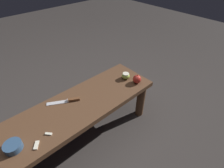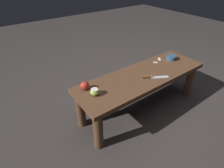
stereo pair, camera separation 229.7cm
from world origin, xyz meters
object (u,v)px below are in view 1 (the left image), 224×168
knife (68,101)px  apple_cut (126,76)px  bowl (13,146)px  wooden_bench (78,113)px  apple_whole (137,79)px

knife → apple_cut: bearing=-159.6°
knife → bowl: (0.44, 0.13, 0.01)m
wooden_bench → knife: bearing=-75.9°
knife → apple_whole: 0.59m
apple_whole → bowl: apple_whole is taller
apple_whole → wooden_bench: bearing=-11.9°
apple_whole → bowl: (1.00, -0.06, -0.01)m
knife → apple_cut: apple_cut is taller
knife → bowl: bowl is taller
knife → apple_whole: apple_whole is taller
bowl → apple_whole: bearing=176.5°
apple_whole → bowl: bearing=-3.5°
wooden_bench → apple_cut: apple_cut is taller
apple_cut → bowl: apple_cut is taller
wooden_bench → apple_whole: (-0.54, 0.11, 0.11)m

